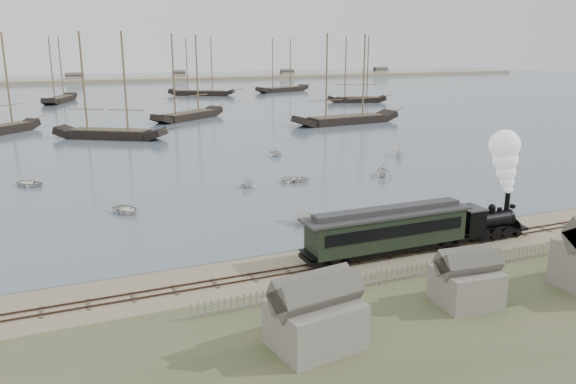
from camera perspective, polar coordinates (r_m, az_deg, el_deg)
name	(u,v)px	position (r m, az deg, el deg)	size (l,w,h in m)	color
ground	(354,251)	(49.32, 6.68, -5.96)	(600.00, 600.00, 0.00)	gray
harbor_water	(117,95)	(211.91, -16.97, 9.37)	(600.00, 336.00, 0.06)	#4D5D6E
rail_track	(365,258)	(47.70, 7.87, -6.68)	(120.00, 1.80, 0.16)	#3A281F
picket_fence_west	(323,296)	(40.78, 3.54, -10.45)	(19.00, 0.10, 1.20)	slate
picket_fence_east	(529,259)	(51.26, 23.29, -6.30)	(15.00, 0.10, 1.20)	slate
shed_left	(315,345)	(34.63, 2.76, -15.31)	(5.00, 4.00, 4.10)	slate
shed_mid	(465,303)	(41.42, 17.53, -10.74)	(4.00, 3.50, 3.60)	slate
far_spit	(97,82)	(291.36, -18.82, 10.50)	(500.00, 20.00, 1.80)	tan
locomotive	(502,191)	(54.83, 20.91, 0.12)	(7.72, 2.88, 9.62)	black
passenger_coach	(387,229)	(47.96, 10.06, -3.75)	(15.26, 2.94, 3.71)	black
beached_dinghy	(344,243)	(49.76, 5.73, -5.19)	(4.39, 3.14, 0.91)	silver
rowboat_0	(126,209)	(62.02, -16.16, -1.68)	(3.77, 2.69, 0.78)	silver
rowboat_1	(247,182)	(70.28, -4.15, 1.02)	(2.66, 2.29, 1.40)	silver
rowboat_2	(305,217)	(55.80, 1.71, -2.60)	(3.48, 1.31, 1.34)	silver
rowboat_3	(296,179)	(72.99, 0.79, 1.34)	(3.87, 2.77, 0.80)	silver
rowboat_4	(383,170)	(77.07, 9.59, 2.23)	(3.44, 2.97, 1.81)	silver
rowboat_5	(399,151)	(92.06, 11.18, 4.06)	(3.75, 1.41, 1.45)	silver
rowboat_6	(28,183)	(78.29, -24.94, 0.87)	(3.88, 2.77, 0.80)	silver
rowboat_7	(275,151)	(90.35, -1.30, 4.16)	(2.88, 2.48, 1.52)	silver
schooner_2	(106,85)	(111.82, -17.99, 10.26)	(21.57, 4.98, 20.00)	black
schooner_3	(187,77)	(137.18, -10.24, 11.42)	(21.84, 5.04, 20.00)	black
schooner_4	(347,79)	(128.46, 6.05, 11.36)	(26.21, 6.05, 20.00)	black
schooner_5	(358,70)	(177.59, 7.10, 12.23)	(18.05, 4.16, 20.00)	black
schooner_7	(57,70)	(190.69, -22.42, 11.42)	(21.32, 4.92, 20.00)	black
schooner_8	(200,67)	(203.75, -8.89, 12.47)	(23.18, 5.35, 20.00)	black
schooner_9	(283,65)	(218.14, -0.56, 12.77)	(23.49, 5.42, 20.00)	black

